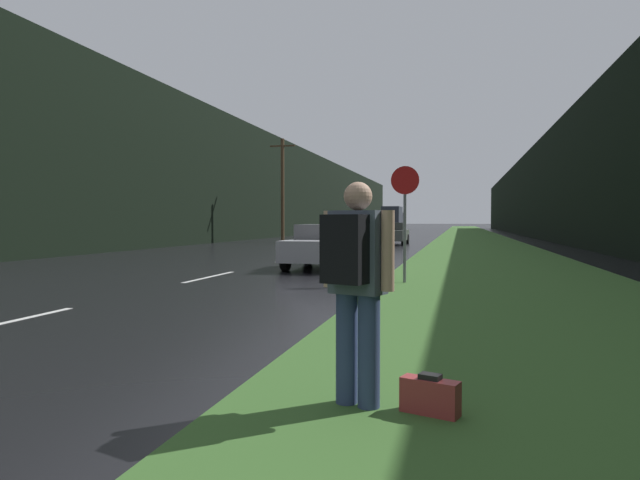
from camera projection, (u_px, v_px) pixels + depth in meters
grass_verge at (477, 242)px, 38.57m from camera, size 6.00×240.00×0.02m
lane_stripe_b at (0, 324)px, 8.06m from camera, size 0.12×3.00×0.01m
lane_stripe_c at (210, 277)px, 14.86m from camera, size 0.12×3.00×0.01m
lane_stripe_d at (288, 259)px, 21.65m from camera, size 0.12×3.00×0.01m
treeline_far_side at (272, 188)px, 52.39m from camera, size 2.00×140.00×9.00m
treeline_near_side at (549, 190)px, 46.71m from camera, size 2.00×140.00×8.01m
utility_pole_far at (283, 189)px, 39.45m from camera, size 1.80×0.24×7.15m
stop_sign at (405, 212)px, 13.28m from camera, size 0.66×0.07×2.74m
hitchhiker_with_backpack at (355, 279)px, 4.40m from camera, size 0.59×0.51×1.76m
suitcase at (430, 397)px, 4.25m from camera, size 0.46×0.28×0.32m
car_passing_near at (324, 246)px, 17.70m from camera, size 1.91×4.07×1.35m
car_passing_far at (392, 233)px, 35.31m from camera, size 1.90×4.28×1.36m
delivery_truck at (393, 219)px, 75.15m from camera, size 2.43×7.32×3.32m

